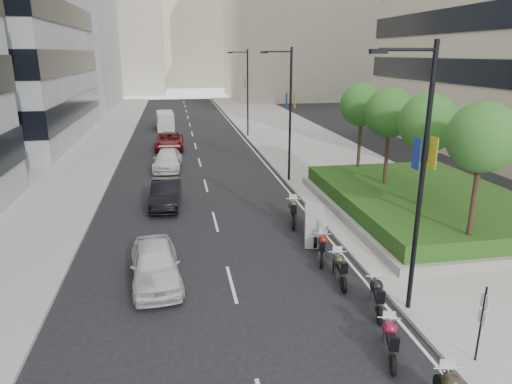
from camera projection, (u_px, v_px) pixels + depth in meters
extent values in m
plane|color=black|center=(295.00, 341.00, 14.22)|extent=(160.00, 160.00, 0.00)
cube|color=#9E9B93|center=(306.00, 145.00, 43.96)|extent=(10.00, 100.00, 0.15)
cube|color=#9E9B93|center=(77.00, 153.00, 40.43)|extent=(8.00, 100.00, 0.15)
cube|color=silver|center=(252.00, 148.00, 43.09)|extent=(0.12, 100.00, 0.01)
cube|color=silver|center=(196.00, 150.00, 42.22)|extent=(0.12, 100.00, 0.01)
cube|color=gray|center=(36.00, 11.00, 71.72)|extent=(22.00, 26.00, 30.00)
cube|color=#B7AD93|center=(302.00, 2.00, 88.00)|extent=(28.00, 24.00, 36.00)
cube|color=#B7AD93|center=(102.00, 13.00, 100.40)|extent=(26.00, 24.00, 34.00)
cube|color=#B7AD93|center=(189.00, 13.00, 122.01)|extent=(30.00, 24.00, 38.00)
cube|color=gray|center=(424.00, 209.00, 25.22)|extent=(10.00, 14.00, 0.40)
cube|color=#173D11|center=(425.00, 198.00, 25.04)|extent=(9.40, 13.40, 0.80)
cylinder|color=#332319|center=(473.00, 207.00, 18.67)|extent=(0.22, 0.22, 4.00)
sphere|color=#1D5C23|center=(483.00, 137.00, 17.83)|extent=(2.80, 2.80, 2.80)
cylinder|color=#332319|center=(422.00, 181.00, 22.44)|extent=(0.22, 0.22, 4.00)
sphere|color=#1D5C23|center=(429.00, 123.00, 21.59)|extent=(2.80, 2.80, 2.80)
cylinder|color=#332319|center=(386.00, 163.00, 26.21)|extent=(0.22, 0.22, 4.00)
sphere|color=#1D5C23|center=(390.00, 112.00, 25.36)|extent=(2.80, 2.80, 2.80)
cylinder|color=#332319|center=(359.00, 149.00, 29.97)|extent=(0.22, 0.22, 4.00)
sphere|color=#1D5C23|center=(362.00, 105.00, 29.13)|extent=(2.80, 2.80, 2.80)
cylinder|color=black|center=(421.00, 187.00, 14.57)|extent=(0.16, 0.16, 9.00)
cylinder|color=black|center=(408.00, 50.00, 13.20)|extent=(1.80, 0.10, 0.10)
cube|color=black|center=(378.00, 51.00, 13.06)|extent=(0.50, 0.22, 0.14)
cube|color=yellow|center=(433.00, 153.00, 14.30)|extent=(0.02, 0.45, 1.00)
cube|color=navy|center=(416.00, 154.00, 14.21)|extent=(0.02, 0.45, 1.00)
cylinder|color=black|center=(290.00, 117.00, 30.58)|extent=(0.16, 0.16, 9.00)
cylinder|color=black|center=(278.00, 52.00, 29.21)|extent=(1.80, 0.10, 0.10)
cube|color=black|center=(264.00, 52.00, 29.07)|extent=(0.50, 0.22, 0.14)
cube|color=yellow|center=(295.00, 100.00, 30.31)|extent=(0.02, 0.45, 1.00)
cube|color=navy|center=(286.00, 100.00, 30.21)|extent=(0.02, 0.45, 1.00)
cylinder|color=black|center=(248.00, 94.00, 47.53)|extent=(0.16, 0.16, 9.00)
cylinder|color=black|center=(239.00, 52.00, 46.15)|extent=(1.80, 0.10, 0.10)
cube|color=black|center=(230.00, 53.00, 46.02)|extent=(0.50, 0.22, 0.14)
cube|color=yellow|center=(250.00, 83.00, 47.26)|extent=(0.02, 0.45, 1.00)
cube|color=navy|center=(245.00, 83.00, 47.16)|extent=(0.02, 0.45, 1.00)
cylinder|color=black|center=(480.00, 327.00, 12.78)|extent=(0.06, 0.06, 2.50)
cube|color=silver|center=(485.00, 301.00, 12.55)|extent=(0.02, 0.32, 0.42)
cube|color=silver|center=(482.00, 317.00, 12.69)|extent=(0.02, 0.32, 0.42)
sphere|color=black|center=(452.00, 383.00, 11.17)|extent=(0.48, 0.48, 0.48)
cylinder|color=silver|center=(448.00, 368.00, 11.36)|extent=(0.74, 0.15, 0.05)
cylinder|color=black|center=(393.00, 365.00, 12.68)|extent=(0.28, 0.58, 0.57)
cylinder|color=black|center=(386.00, 334.00, 14.08)|extent=(0.28, 0.58, 0.57)
cube|color=silver|center=(390.00, 345.00, 13.29)|extent=(0.51, 0.83, 0.39)
sphere|color=maroon|center=(390.00, 329.00, 13.47)|extent=(0.44, 0.44, 0.44)
cube|color=black|center=(392.00, 342.00, 12.94)|extent=(0.46, 0.74, 0.15)
cylinder|color=silver|center=(389.00, 318.00, 13.65)|extent=(0.66, 0.26, 0.05)
cylinder|color=black|center=(380.00, 316.00, 15.03)|extent=(0.28, 0.61, 0.60)
cylinder|color=black|center=(373.00, 292.00, 16.51)|extent=(0.28, 0.61, 0.60)
cube|color=silver|center=(377.00, 300.00, 15.67)|extent=(0.51, 0.88, 0.41)
sphere|color=black|center=(377.00, 286.00, 15.87)|extent=(0.47, 0.47, 0.47)
cube|color=black|center=(379.00, 296.00, 15.30)|extent=(0.47, 0.78, 0.16)
cylinder|color=silver|center=(376.00, 277.00, 16.06)|extent=(0.71, 0.25, 0.05)
cylinder|color=black|center=(344.00, 285.00, 17.02)|extent=(0.20, 0.62, 0.61)
cylinder|color=black|center=(335.00, 266.00, 18.52)|extent=(0.20, 0.62, 0.61)
cube|color=silver|center=(340.00, 272.00, 17.68)|extent=(0.40, 0.86, 0.41)
sphere|color=#2A2B17|center=(339.00, 260.00, 17.88)|extent=(0.47, 0.47, 0.47)
cube|color=black|center=(342.00, 268.00, 17.31)|extent=(0.37, 0.76, 0.16)
cylinder|color=silver|center=(338.00, 252.00, 18.07)|extent=(0.72, 0.15, 0.05)
cylinder|color=black|center=(321.00, 261.00, 19.02)|extent=(0.31, 0.58, 0.58)
cylinder|color=black|center=(323.00, 247.00, 20.43)|extent=(0.31, 0.58, 0.58)
cube|color=silver|center=(322.00, 251.00, 19.63)|extent=(0.54, 0.85, 0.39)
sphere|color=maroon|center=(323.00, 240.00, 19.82)|extent=(0.45, 0.45, 0.45)
cube|color=black|center=(322.00, 247.00, 19.28)|extent=(0.49, 0.75, 0.15)
cylinder|color=silver|center=(323.00, 234.00, 20.00)|extent=(0.67, 0.29, 0.05)
cylinder|color=black|center=(315.00, 240.00, 20.98)|extent=(0.31, 0.70, 0.69)
cylinder|color=black|center=(314.00, 226.00, 22.67)|extent=(0.31, 0.70, 0.69)
cube|color=gray|center=(315.00, 226.00, 21.72)|extent=(1.52, 2.49, 1.39)
cylinder|color=black|center=(294.00, 223.00, 23.11)|extent=(0.28, 0.68, 0.67)
cylinder|color=black|center=(293.00, 212.00, 24.76)|extent=(0.28, 0.68, 0.67)
cube|color=silver|center=(293.00, 214.00, 23.83)|extent=(0.53, 0.97, 0.45)
sphere|color=#35351D|center=(293.00, 205.00, 24.05)|extent=(0.52, 0.52, 0.52)
cube|color=black|center=(294.00, 210.00, 23.42)|extent=(0.48, 0.86, 0.17)
cylinder|color=silver|center=(293.00, 199.00, 24.26)|extent=(0.79, 0.24, 0.05)
imported|color=silver|center=(155.00, 264.00, 17.64)|extent=(2.24, 4.74, 1.57)
imported|color=black|center=(166.00, 194.00, 26.53)|extent=(1.87, 4.70, 1.52)
imported|color=silver|center=(168.00, 160.00, 35.16)|extent=(2.35, 5.09, 1.44)
imported|color=maroon|center=(169.00, 141.00, 42.36)|extent=(2.65, 5.53, 1.52)
cube|color=silver|center=(165.00, 121.00, 53.49)|extent=(2.09, 4.87, 2.01)
cube|color=silver|center=(165.00, 127.00, 51.92)|extent=(1.88, 1.25, 1.05)
cylinder|color=black|center=(159.00, 129.00, 51.93)|extent=(0.24, 0.67, 0.67)
cylinder|color=black|center=(172.00, 129.00, 52.19)|extent=(0.24, 0.67, 0.67)
cylinder|color=black|center=(159.00, 125.00, 54.99)|extent=(0.24, 0.67, 0.67)
cylinder|color=black|center=(172.00, 124.00, 55.25)|extent=(0.24, 0.67, 0.67)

